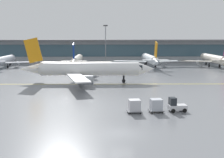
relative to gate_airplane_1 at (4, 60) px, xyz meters
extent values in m
plane|color=slate|center=(37.66, -69.20, -2.56)|extent=(400.00, 400.00, 0.00)
cube|color=yellow|center=(32.15, -35.97, -2.56)|extent=(109.98, 2.71, 0.01)
cube|color=#9EA3A8|center=(37.66, 23.35, 1.94)|extent=(194.49, 8.00, 9.00)
cube|color=#385666|center=(37.66, 19.27, 2.39)|extent=(186.71, 0.16, 5.04)
cube|color=slate|center=(37.66, 21.85, 6.74)|extent=(202.27, 11.00, 0.60)
cylinder|color=silver|center=(0.00, 0.33, 0.08)|extent=(2.79, 18.52, 2.57)
cone|color=silver|center=(-0.13, 11.12, 0.08)|extent=(2.48, 3.11, 2.44)
cube|color=black|center=(-0.11, 9.06, 0.40)|extent=(2.03, 2.34, 0.90)
cube|color=silver|center=(6.59, -1.10, -0.62)|extent=(10.82, 5.36, 0.21)
cylinder|color=#999EA3|center=(4.46, 0.01, -1.34)|extent=(1.62, 2.74, 1.59)
cylinder|color=black|center=(-0.08, 6.80, -1.88)|extent=(0.33, 0.33, 1.36)
cylinder|color=black|center=(-0.08, 6.80, -2.22)|extent=(0.42, 0.68, 0.68)
cylinder|color=black|center=(1.75, -1.16, -1.88)|extent=(0.33, 0.33, 1.36)
cylinder|color=black|center=(1.75, -1.16, -2.22)|extent=(0.42, 0.68, 0.68)
cylinder|color=silver|center=(26.08, -0.83, 0.20)|extent=(2.70, 19.33, 2.69)
cone|color=silver|center=(26.07, 10.45, 0.20)|extent=(2.55, 3.22, 2.55)
cube|color=black|center=(26.07, 8.30, 0.54)|extent=(2.10, 2.42, 0.94)
cone|color=silver|center=(26.09, -12.64, 0.20)|extent=(2.29, 4.30, 2.28)
cube|color=silver|center=(19.21, -2.41, -0.53)|extent=(11.32, 5.48, 0.22)
cylinder|color=#999EA3|center=(21.42, -1.23, -1.28)|extent=(1.66, 2.84, 1.66)
cube|color=silver|center=(32.95, -2.40, -0.53)|extent=(11.32, 5.49, 0.22)
cylinder|color=#999EA3|center=(30.74, -1.22, -1.28)|extent=(1.66, 2.84, 1.66)
cube|color=navy|center=(26.09, -11.78, 3.84)|extent=(0.29, 3.62, 5.06)
cube|color=silver|center=(24.11, -11.47, 0.61)|extent=(3.95, 1.90, 0.19)
cube|color=silver|center=(28.06, -11.47, 0.61)|extent=(3.95, 1.90, 0.19)
cylinder|color=black|center=(26.07, 5.94, -1.85)|extent=(0.35, 0.35, 1.42)
cylinder|color=black|center=(26.07, 5.94, -2.20)|extent=(0.43, 0.71, 0.71)
cylinder|color=black|center=(24.26, -2.41, -1.85)|extent=(0.35, 0.35, 1.42)
cylinder|color=black|center=(24.26, -2.41, -2.20)|extent=(0.43, 0.71, 0.71)
cylinder|color=black|center=(27.90, -2.41, -1.85)|extent=(0.35, 0.35, 1.42)
cylinder|color=black|center=(27.90, -2.41, -2.20)|extent=(0.43, 0.71, 0.71)
cylinder|color=white|center=(52.06, 1.34, 0.36)|extent=(3.12, 20.44, 2.83)
cone|color=white|center=(51.89, 13.24, 0.36)|extent=(2.74, 3.44, 2.69)
cube|color=black|center=(51.92, 10.98, 0.71)|extent=(2.25, 2.58, 0.99)
cone|color=white|center=(52.23, -11.13, 0.36)|extent=(2.47, 4.57, 2.41)
cube|color=white|center=(44.83, -0.43, -0.42)|extent=(11.96, 5.64, 0.23)
cylinder|color=#999EA3|center=(47.15, 0.86, -1.21)|extent=(1.79, 3.03, 1.75)
cube|color=white|center=(59.33, -0.22, -0.42)|extent=(11.94, 5.94, 0.23)
cylinder|color=#999EA3|center=(56.98, 1.00, -1.21)|extent=(1.79, 3.03, 1.75)
cube|color=orange|center=(52.22, -10.22, 4.19)|extent=(0.35, 3.82, 5.34)
cube|color=white|center=(50.13, -9.91, 0.78)|extent=(4.20, 2.06, 0.20)
cube|color=white|center=(54.30, -9.86, 0.78)|extent=(4.20, 2.06, 0.20)
cylinder|color=black|center=(51.96, 8.48, -1.81)|extent=(0.37, 0.37, 1.50)
cylinder|color=black|center=(51.96, 8.48, -2.19)|extent=(0.47, 0.76, 0.75)
cylinder|color=black|center=(50.16, -0.35, -1.81)|extent=(0.37, 0.37, 1.50)
cylinder|color=black|center=(50.16, -0.35, -2.19)|extent=(0.47, 0.76, 0.75)
cylinder|color=black|center=(54.00, -0.30, -1.81)|extent=(0.37, 0.37, 1.50)
cylinder|color=black|center=(54.00, -0.30, -2.19)|extent=(0.47, 0.76, 0.75)
cylinder|color=silver|center=(75.30, 1.02, 0.36)|extent=(3.36, 20.47, 2.83)
cone|color=silver|center=(75.61, 12.92, 0.36)|extent=(2.78, 3.47, 2.69)
cube|color=black|center=(75.55, 10.66, 0.71)|extent=(2.28, 2.61, 0.99)
cube|color=silver|center=(68.01, -0.45, -0.42)|extent=(11.93, 6.06, 0.23)
cylinder|color=#999EA3|center=(70.38, 0.73, -1.21)|extent=(1.83, 3.05, 1.75)
cube|color=silver|center=(72.93, -10.15, 0.78)|extent=(4.22, 2.11, 0.20)
cylinder|color=black|center=(75.49, 8.16, -1.81)|extent=(0.37, 0.37, 1.50)
cylinder|color=black|center=(75.49, 8.16, -2.19)|extent=(0.48, 0.76, 0.75)
cylinder|color=black|center=(73.34, -0.59, -1.81)|extent=(0.37, 0.37, 1.50)
cylinder|color=black|center=(73.34, -0.59, -2.19)|extent=(0.48, 0.76, 0.75)
cylinder|color=black|center=(77.18, -0.69, -1.81)|extent=(0.37, 0.37, 1.50)
cylinder|color=black|center=(77.18, -0.69, -2.19)|extent=(0.48, 0.76, 0.75)
cylinder|color=white|center=(32.15, -33.97, 0.74)|extent=(23.15, 3.70, 3.21)
cone|color=white|center=(45.61, -34.26, 0.74)|extent=(3.91, 3.13, 3.05)
cube|color=black|center=(43.05, -34.21, 1.14)|extent=(2.94, 2.56, 1.12)
cone|color=white|center=(18.05, -33.67, 0.74)|extent=(5.19, 2.83, 2.73)
cube|color=white|center=(30.44, -25.73, -0.14)|extent=(6.80, 13.50, 0.26)
cylinder|color=#999EA3|center=(31.80, -28.40, -1.03)|extent=(3.44, 2.05, 1.98)
cube|color=white|center=(30.09, -42.13, -0.14)|extent=(6.29, 13.53, 0.26)
cylinder|color=#999EA3|center=(31.56, -39.52, -1.03)|extent=(3.44, 2.05, 1.98)
cube|color=orange|center=(19.07, -33.69, 5.08)|extent=(4.33, 0.43, 6.04)
cube|color=white|center=(19.50, -31.34, 1.22)|extent=(2.36, 4.76, 0.23)
cube|color=white|center=(19.40, -36.06, 1.22)|extent=(2.36, 4.76, 0.23)
cylinder|color=black|center=(40.23, -34.14, -1.71)|extent=(0.41, 0.41, 1.70)
cylinder|color=black|center=(40.23, -34.14, -2.14)|extent=(0.86, 0.54, 0.85)
cylinder|color=black|center=(30.31, -31.76, -1.71)|extent=(0.41, 0.41, 1.70)
cylinder|color=black|center=(30.31, -31.76, -2.14)|extent=(0.86, 0.54, 0.85)
cylinder|color=black|center=(30.22, -36.10, -1.71)|extent=(0.41, 0.41, 1.70)
cylinder|color=black|center=(30.22, -36.10, -2.14)|extent=(0.86, 0.54, 0.85)
cube|color=silver|center=(46.27, -60.12, -1.91)|extent=(2.71, 1.62, 0.70)
cube|color=#1E2328|center=(45.52, -60.19, -1.01)|extent=(1.01, 1.31, 1.10)
cylinder|color=black|center=(47.06, -59.35, -2.26)|extent=(0.62, 0.27, 0.60)
cylinder|color=black|center=(47.18, -60.74, -2.26)|extent=(0.62, 0.27, 0.60)
cylinder|color=black|center=(45.36, -59.50, -2.26)|extent=(0.62, 0.27, 0.60)
cylinder|color=black|center=(45.49, -60.89, -2.26)|extent=(0.62, 0.27, 0.60)
cube|color=#595B60|center=(43.09, -60.40, -2.28)|extent=(2.23, 1.78, 0.12)
cube|color=#B2B7C1|center=(43.09, -60.40, -1.42)|extent=(1.73, 1.64, 1.60)
cylinder|color=black|center=(43.78, -59.64, -2.45)|extent=(0.23, 0.12, 0.22)
cylinder|color=black|center=(43.90, -61.03, -2.45)|extent=(0.23, 0.12, 0.22)
cylinder|color=black|center=(42.28, -59.77, -2.45)|extent=(0.23, 0.12, 0.22)
cylinder|color=black|center=(42.41, -61.16, -2.45)|extent=(0.23, 0.12, 0.22)
cube|color=#595B60|center=(39.92, -60.68, -2.28)|extent=(2.23, 1.78, 0.12)
cube|color=silver|center=(39.92, -60.68, -1.42)|extent=(1.73, 1.64, 1.60)
cylinder|color=black|center=(40.60, -59.92, -2.45)|extent=(0.23, 0.12, 0.22)
cylinder|color=black|center=(40.72, -61.31, -2.45)|extent=(0.23, 0.12, 0.22)
cylinder|color=black|center=(39.11, -60.05, -2.45)|extent=(0.23, 0.12, 0.22)
cylinder|color=black|center=(39.23, -61.45, -2.45)|extent=(0.23, 0.12, 0.22)
cylinder|color=gray|center=(36.20, 14.19, 4.91)|extent=(0.36, 0.36, 14.95)
cube|color=#3F3F42|center=(36.20, 14.19, 12.64)|extent=(1.80, 0.30, 0.50)
camera|label=1|loc=(35.60, -99.44, 8.29)|focal=44.74mm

